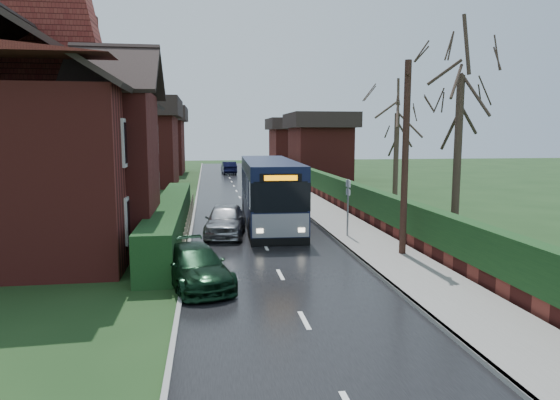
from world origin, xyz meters
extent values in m
plane|color=#23411B|center=(0.00, 0.00, 0.00)|extent=(140.00, 140.00, 0.00)
cube|color=black|center=(0.00, 10.00, 0.01)|extent=(6.00, 100.00, 0.02)
cube|color=slate|center=(4.25, 10.00, 0.07)|extent=(2.50, 100.00, 0.14)
cube|color=gray|center=(3.05, 10.00, 0.07)|extent=(0.12, 100.00, 0.14)
cube|color=gray|center=(-3.05, 10.00, 0.05)|extent=(0.12, 100.00, 0.10)
cube|color=black|center=(-3.90, 5.00, 0.80)|extent=(1.20, 16.00, 1.60)
cube|color=maroon|center=(5.80, 10.00, 0.30)|extent=(0.30, 50.00, 0.60)
cube|color=black|center=(5.80, 10.00, 1.20)|extent=(0.60, 50.00, 1.20)
cube|color=maroon|center=(-9.00, 5.00, 3.00)|extent=(8.00, 14.00, 6.00)
cube|color=maroon|center=(-5.50, 2.00, 3.00)|extent=(2.50, 4.00, 6.00)
cube|color=brown|center=(-8.00, 9.00, 9.20)|extent=(0.90, 1.40, 2.20)
cube|color=silver|center=(-4.95, 0.00, 1.60)|extent=(0.08, 1.20, 1.60)
cube|color=black|center=(-4.92, 0.00, 1.60)|extent=(0.03, 0.95, 1.35)
cube|color=silver|center=(-4.95, 0.00, 4.20)|extent=(0.08, 1.20, 1.60)
cube|color=black|center=(-4.92, 0.00, 4.20)|extent=(0.03, 0.95, 1.35)
cube|color=silver|center=(-4.95, 4.00, 1.60)|extent=(0.08, 1.20, 1.60)
cube|color=black|center=(-4.92, 4.00, 1.60)|extent=(0.03, 0.95, 1.35)
cube|color=silver|center=(-4.95, 4.00, 4.20)|extent=(0.08, 1.20, 1.60)
cube|color=black|center=(-4.92, 4.00, 4.20)|extent=(0.03, 0.95, 1.35)
cube|color=silver|center=(-4.95, 8.00, 1.60)|extent=(0.08, 1.20, 1.60)
cube|color=black|center=(-4.92, 8.00, 1.60)|extent=(0.03, 0.95, 1.35)
cube|color=silver|center=(-4.95, 8.00, 4.20)|extent=(0.08, 1.20, 1.60)
cube|color=black|center=(-4.92, 8.00, 4.20)|extent=(0.03, 0.95, 1.35)
cube|color=silver|center=(-4.95, 10.50, 1.60)|extent=(0.08, 1.20, 1.60)
cube|color=black|center=(-4.92, 10.50, 1.60)|extent=(0.03, 0.95, 1.35)
cube|color=silver|center=(-4.95, 10.50, 4.20)|extent=(0.08, 1.20, 1.60)
cube|color=black|center=(-4.92, 10.50, 4.20)|extent=(0.03, 0.95, 1.35)
cube|color=black|center=(0.80, 7.31, 0.88)|extent=(2.77, 10.62, 1.09)
cube|color=black|center=(0.80, 7.31, 2.00)|extent=(2.79, 10.62, 1.15)
cube|color=black|center=(0.80, 7.31, 2.89)|extent=(2.77, 10.62, 0.63)
cube|color=black|center=(0.80, 7.31, 0.17)|extent=(2.77, 10.62, 0.34)
cube|color=gray|center=(0.61, 2.09, 0.86)|extent=(2.30, 0.20, 0.96)
cube|color=black|center=(0.61, 2.06, 2.01)|extent=(2.16, 0.16, 1.25)
cube|color=black|center=(0.61, 2.06, 2.78)|extent=(1.68, 0.14, 0.34)
cube|color=#FF8C00|center=(0.61, 2.02, 2.78)|extent=(1.32, 0.09, 0.21)
cube|color=black|center=(0.61, 2.08, 0.21)|extent=(2.35, 0.22, 0.29)
cube|color=#FFF2CC|center=(-0.23, 2.06, 0.67)|extent=(0.27, 0.06, 0.17)
cube|color=#FFF2CC|center=(1.45, 2.00, 0.67)|extent=(0.27, 0.06, 0.17)
cylinder|color=black|center=(-0.40, 3.98, 0.46)|extent=(0.30, 0.93, 0.92)
cylinder|color=black|center=(1.76, 3.90, 0.46)|extent=(0.30, 0.93, 0.92)
cylinder|color=black|center=(-0.16, 10.72, 0.46)|extent=(0.30, 0.93, 0.92)
cylinder|color=black|center=(2.00, 10.64, 0.46)|extent=(0.30, 0.93, 0.92)
imported|color=#A8A9AD|center=(-1.50, 4.66, 0.70)|extent=(2.17, 4.30, 1.40)
imported|color=black|center=(-2.67, -2.65, 0.58)|extent=(2.65, 4.30, 1.16)
imported|color=black|center=(0.16, 39.68, 0.71)|extent=(1.71, 4.36, 1.41)
cylinder|color=slate|center=(3.69, 3.18, 1.29)|extent=(0.07, 0.07, 2.59)
cube|color=silver|center=(3.69, 3.18, 2.40)|extent=(0.10, 0.39, 0.30)
cube|color=silver|center=(3.69, 3.18, 2.03)|extent=(0.09, 0.35, 0.26)
cylinder|color=black|center=(4.80, -0.24, 3.54)|extent=(0.24, 0.24, 7.08)
cube|color=black|center=(4.80, -0.24, 6.57)|extent=(0.44, 0.86, 0.08)
cylinder|color=#33261E|center=(8.41, 2.80, 3.48)|extent=(0.34, 0.34, 6.96)
cylinder|color=#3B2C23|center=(9.00, 11.38, 2.87)|extent=(0.31, 0.31, 5.74)
camera|label=1|loc=(-2.25, -17.36, 4.48)|focal=32.00mm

